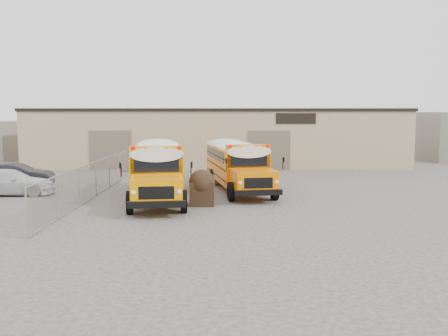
{
  "coord_description": "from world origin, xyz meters",
  "views": [
    {
      "loc": [
        0.8,
        -22.6,
        4.27
      ],
      "look_at": [
        0.67,
        1.81,
        1.6
      ],
      "focal_mm": 40.0,
      "sensor_mm": 36.0,
      "label": 1
    }
  ],
  "objects_px": {
    "tarp_bundle": "(202,187)",
    "school_bus_right": "(220,153)",
    "car_dark": "(15,175)",
    "school_bus_left": "(158,156)",
    "car_white": "(10,182)"
  },
  "relations": [
    {
      "from": "car_white",
      "to": "car_dark",
      "type": "height_order",
      "value": "car_dark"
    },
    {
      "from": "tarp_bundle",
      "to": "car_dark",
      "type": "height_order",
      "value": "tarp_bundle"
    },
    {
      "from": "car_dark",
      "to": "tarp_bundle",
      "type": "bearing_deg",
      "value": -124.24
    },
    {
      "from": "school_bus_left",
      "to": "car_white",
      "type": "height_order",
      "value": "school_bus_left"
    },
    {
      "from": "school_bus_left",
      "to": "car_white",
      "type": "xyz_separation_m",
      "value": [
        -7.18,
        -5.01,
        -0.99
      ]
    },
    {
      "from": "tarp_bundle",
      "to": "car_dark",
      "type": "relative_size",
      "value": 0.39
    },
    {
      "from": "school_bus_right",
      "to": "car_dark",
      "type": "relative_size",
      "value": 2.23
    },
    {
      "from": "school_bus_right",
      "to": "car_white",
      "type": "relative_size",
      "value": 2.07
    },
    {
      "from": "school_bus_left",
      "to": "car_dark",
      "type": "bearing_deg",
      "value": -163.6
    },
    {
      "from": "school_bus_left",
      "to": "tarp_bundle",
      "type": "distance_m",
      "value": 8.59
    },
    {
      "from": "school_bus_right",
      "to": "car_dark",
      "type": "height_order",
      "value": "school_bus_right"
    },
    {
      "from": "car_white",
      "to": "car_dark",
      "type": "bearing_deg",
      "value": 11.77
    },
    {
      "from": "tarp_bundle",
      "to": "school_bus_right",
      "type": "bearing_deg",
      "value": 86.09
    },
    {
      "from": "car_dark",
      "to": "school_bus_left",
      "type": "bearing_deg",
      "value": -81.01
    },
    {
      "from": "school_bus_right",
      "to": "car_white",
      "type": "xyz_separation_m",
      "value": [
        -11.02,
        -7.65,
        -0.91
      ]
    }
  ]
}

